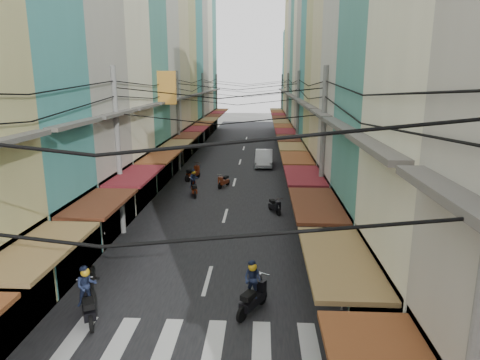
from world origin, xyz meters
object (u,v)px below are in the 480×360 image
(market_umbrella, at_px, (392,266))
(traffic_sign, at_px, (344,257))
(bicycle, at_px, (378,247))
(white_car, at_px, (264,166))

(market_umbrella, relative_size, traffic_sign, 0.86)
(bicycle, xyz_separation_m, traffic_sign, (-2.72, -5.72, 1.93))
(bicycle, distance_m, market_umbrella, 7.05)
(bicycle, height_order, traffic_sign, traffic_sign)
(bicycle, distance_m, traffic_sign, 6.62)
(traffic_sign, bearing_deg, bicycle, 64.60)
(bicycle, relative_size, market_umbrella, 0.69)
(white_car, xyz_separation_m, market_umbrella, (3.82, -25.07, 2.03))
(white_car, height_order, market_umbrella, market_umbrella)
(bicycle, xyz_separation_m, market_umbrella, (-1.46, -6.59, 2.03))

